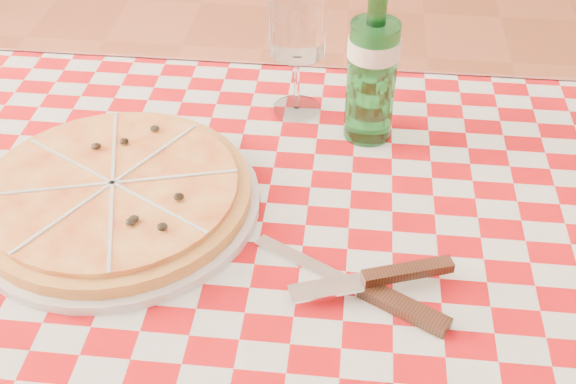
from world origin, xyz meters
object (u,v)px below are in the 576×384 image
Objects in this scene: pizza_plate at (114,192)px; water_bottle at (373,56)px; dining_table at (299,325)px; wine_glass at (297,50)px.

pizza_plate is 1.44× the size of water_bottle.
dining_table is 0.38m from wine_glass.
wine_glass is at bearing 50.04° from pizza_plate.
water_bottle is at bearing 31.78° from pizza_plate.
water_bottle is 0.12m from wine_glass.
water_bottle is (0.07, 0.27, 0.22)m from dining_table.
water_bottle is 1.25× the size of wine_glass.
water_bottle is (0.30, 0.19, 0.10)m from pizza_plate.
water_bottle is at bearing 75.72° from dining_table.
dining_table is at bearing -104.28° from water_bottle.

